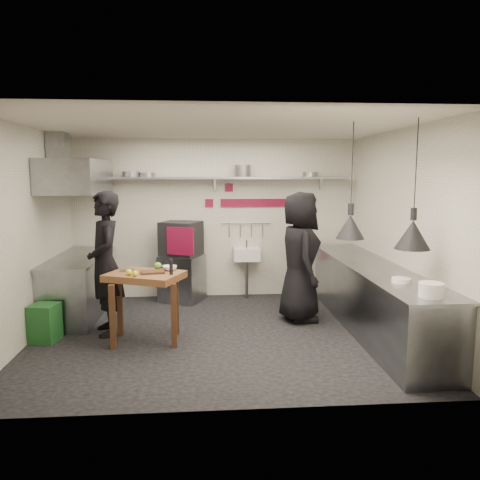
{
  "coord_description": "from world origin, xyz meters",
  "views": [
    {
      "loc": [
        -0.2,
        -6.2,
        2.19
      ],
      "look_at": [
        0.31,
        0.3,
        1.27
      ],
      "focal_mm": 35.0,
      "sensor_mm": 36.0,
      "label": 1
    }
  ],
  "objects": [
    {
      "name": "chef_right",
      "position": [
        1.22,
        0.57,
        0.97
      ],
      "size": [
        0.64,
        0.96,
        1.93
      ],
      "primitive_type": "imported",
      "rotation": [
        0.0,
        0.0,
        1.6
      ],
      "color": "black",
      "rests_on": "floor"
    },
    {
      "name": "combi_oven",
      "position": [
        -0.59,
        1.81,
        1.09
      ],
      "size": [
        0.78,
        0.76,
        0.58
      ],
      "primitive_type": "cube",
      "rotation": [
        0.0,
        0.0,
        -0.43
      ],
      "color": "black",
      "rests_on": "oven_stand"
    },
    {
      "name": "oven_door",
      "position": [
        -0.59,
        1.47,
        1.09
      ],
      "size": [
        0.45,
        0.23,
        0.46
      ],
      "primitive_type": "cube",
      "rotation": [
        0.0,
        0.0,
        -0.43
      ],
      "color": "maroon",
      "rests_on": "combi_oven"
    },
    {
      "name": "hood_duct",
      "position": [
        -2.35,
        1.05,
        2.55
      ],
      "size": [
        0.28,
        0.28,
        0.5
      ],
      "primitive_type": "cube",
      "color": "slate",
      "rests_on": "ceiling"
    },
    {
      "name": "pan_mid_left",
      "position": [
        -1.15,
        1.92,
        2.18
      ],
      "size": [
        0.34,
        0.34,
        0.07
      ],
      "primitive_type": "cylinder",
      "rotation": [
        0.0,
        0.0,
        -0.35
      ],
      "color": "slate",
      "rests_on": "back_shelf"
    },
    {
      "name": "red_tile_a",
      "position": [
        0.25,
        2.08,
        1.95
      ],
      "size": [
        0.14,
        0.02,
        0.14
      ],
      "primitive_type": "cube",
      "color": "maroon",
      "rests_on": "wall_back"
    },
    {
      "name": "floor",
      "position": [
        0.0,
        0.0,
        0.0
      ],
      "size": [
        5.0,
        5.0,
        0.0
      ],
      "primitive_type": "plane",
      "color": "black",
      "rests_on": "ground"
    },
    {
      "name": "wall_back",
      "position": [
        0.0,
        2.1,
        1.4
      ],
      "size": [
        5.0,
        0.04,
        2.8
      ],
      "primitive_type": "cube",
      "color": "beige",
      "rests_on": "floor"
    },
    {
      "name": "green_bin",
      "position": [
        -2.3,
        -0.09,
        0.25
      ],
      "size": [
        0.39,
        0.39,
        0.5
      ],
      "primitive_type": "cube",
      "rotation": [
        0.0,
        0.0,
        -0.21
      ],
      "color": "#1A521F",
      "rests_on": "floor"
    },
    {
      "name": "counter_right",
      "position": [
        2.15,
        0.0,
        0.45
      ],
      "size": [
        0.7,
        3.8,
        0.9
      ],
      "primitive_type": "cube",
      "color": "slate",
      "rests_on": "floor"
    },
    {
      "name": "pepper_mill",
      "position": [
        -0.62,
        -0.32,
        1.02
      ],
      "size": [
        0.06,
        0.06,
        0.2
      ],
      "primitive_type": "cylinder",
      "rotation": [
        0.0,
        0.0,
        0.29
      ],
      "color": "black",
      "rests_on": "prep_table"
    },
    {
      "name": "red_band_vert",
      "position": [
        1.55,
        2.08,
        1.2
      ],
      "size": [
        0.14,
        0.02,
        1.1
      ],
      "primitive_type": "cube",
      "color": "maroon",
      "rests_on": "wall_back"
    },
    {
      "name": "counter_right_top",
      "position": [
        2.15,
        0.0,
        0.92
      ],
      "size": [
        0.76,
        3.9,
        0.03
      ],
      "primitive_type": "cube",
      "color": "slate",
      "rests_on": "counter_right"
    },
    {
      "name": "steel_tray",
      "position": [
        -1.21,
        -0.08,
        0.94
      ],
      "size": [
        0.19,
        0.14,
        0.03
      ],
      "primitive_type": "cube",
      "rotation": [
        0.0,
        0.0,
        -0.11
      ],
      "color": "slate",
      "rests_on": "prep_table"
    },
    {
      "name": "oven_stand",
      "position": [
        -0.58,
        1.78,
        0.4
      ],
      "size": [
        0.85,
        0.82,
        0.8
      ],
      "primitive_type": "cube",
      "rotation": [
        0.0,
        0.0,
        -0.43
      ],
      "color": "slate",
      "rests_on": "floor"
    },
    {
      "name": "ceiling",
      "position": [
        0.0,
        0.0,
        2.8
      ],
      "size": [
        5.0,
        5.0,
        0.0
      ],
      "primitive_type": "plane",
      "color": "beige",
      "rests_on": "floor"
    },
    {
      "name": "plate_stack",
      "position": [
        2.12,
        -1.69,
        1.01
      ],
      "size": [
        0.32,
        0.32,
        0.15
      ],
      "primitive_type": "cylinder",
      "rotation": [
        0.0,
        0.0,
        -0.34
      ],
      "color": "silver",
      "rests_on": "counter_right_top"
    },
    {
      "name": "extractor_hood",
      "position": [
        -2.1,
        1.05,
        2.15
      ],
      "size": [
        0.78,
        1.6,
        0.5
      ],
      "primitive_type": "cube",
      "color": "slate",
      "rests_on": "ceiling"
    },
    {
      "name": "shelf_bracket_mid",
      "position": [
        0.0,
        2.07,
        2.02
      ],
      "size": [
        0.04,
        0.06,
        0.24
      ],
      "primitive_type": "cube",
      "color": "slate",
      "rests_on": "wall_back"
    },
    {
      "name": "veg_ball",
      "position": [
        -0.82,
        -0.0,
        0.97
      ],
      "size": [
        0.13,
        0.13,
        0.1
      ],
      "primitive_type": "sphere",
      "rotation": [
        0.0,
        0.0,
        -0.32
      ],
      "color": "#58852E",
      "rests_on": "prep_table"
    },
    {
      "name": "lemon_b",
      "position": [
        -1.06,
        -0.4,
        0.96
      ],
      "size": [
        0.07,
        0.07,
        0.07
      ],
      "primitive_type": "sphere",
      "rotation": [
        0.0,
        0.0,
        -0.02
      ],
      "color": "yellow",
      "rests_on": "prep_table"
    },
    {
      "name": "prep_table",
      "position": [
        -0.97,
        -0.19,
        0.46
      ],
      "size": [
        1.09,
        0.94,
        0.92
      ],
      "primitive_type": null,
      "rotation": [
        0.0,
        0.0,
        -0.39
      ],
      "color": "brown",
      "rests_on": "floor"
    },
    {
      "name": "sink_tap",
      "position": [
        0.55,
        1.92,
        0.96
      ],
      "size": [
        0.03,
        0.03,
        0.14
      ],
      "primitive_type": "cylinder",
      "color": "slate",
      "rests_on": "hand_sink"
    },
    {
      "name": "red_band_horiz",
      "position": [
        0.95,
        2.08,
        1.68
      ],
      "size": [
        1.7,
        0.02,
        0.14
      ],
      "primitive_type": "cube",
      "color": "maroon",
      "rests_on": "wall_back"
    },
    {
      "name": "back_shelf",
      "position": [
        0.0,
        1.92,
        2.12
      ],
      "size": [
        4.6,
        0.34,
        0.04
      ],
      "primitive_type": "cube",
      "color": "slate",
      "rests_on": "wall_back"
    },
    {
      "name": "small_bowl_right",
      "position": [
        2.1,
        -1.01,
        0.96
      ],
      "size": [
        0.25,
        0.25,
        0.05
      ],
      "primitive_type": "cylinder",
      "rotation": [
        0.0,
        0.0,
        0.14
      ],
      "color": "silver",
      "rests_on": "counter_right_top"
    },
    {
      "name": "pan_right",
      "position": [
        1.66,
        1.92,
        2.18
      ],
      "size": [
        0.26,
        0.26,
        0.08
      ],
      "primitive_type": "cylinder",
      "rotation": [
        0.0,
        0.0,
        -0.03
      ],
      "color": "slate",
      "rests_on": "back_shelf"
    },
    {
      "name": "shelf_bracket_left",
      "position": [
        -1.9,
        2.07,
        2.02
      ],
      "size": [
        0.04,
        0.06,
        0.24
      ],
      "primitive_type": "cube",
      "color": "slate",
      "rests_on": "wall_back"
    },
    {
      "name": "shelf_bracket_right",
      "position": [
        1.9,
        2.07,
        2.02
      ],
      "size": [
        0.04,
        0.06,
        0.24
      ],
      "primitive_type": "cube",
      "color": "slate",
      "rests_on": "wall_back"
    },
    {
      "name": "oven_glass",
      "position": [
        -0.54,
        1.46,
        1.09
      ],
      "size": [
        0.31,
        0.15,
        0.34
      ],
      "primitive_type": "cube",
      "rotation": [
        0.0,
        0.0,
        -0.43
      ],
      "color": "black",
      "rests_on": "oven_door"
    },
    {
      "name": "counter_left_top",
      "position": [
        -2.15,
        1.05,
        0.92
      ],
      "size": [
        0.76,
        2.0,
        0.03
      ],
      "primitive_type": "cube",
      "color": "slate",
      "rests_on": "counter_left"
    },
    {
      "name": "counter_left",
      "position": [
        -2.15,
        1.05,
        0.45
      ],
      "size": [
        0.7,
        1.9,
        0.9
      ],
      "primitive_type": "cube",
      "color": "slate",
      "rests_on": "floor"
    },
    {
      "name": "lemon_a",
      "position": [
        -1.15,
        -0.33,
        0.96
      ],
      "size": [
        0.09,
        0.09,
        0.08
      ],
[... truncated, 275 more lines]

